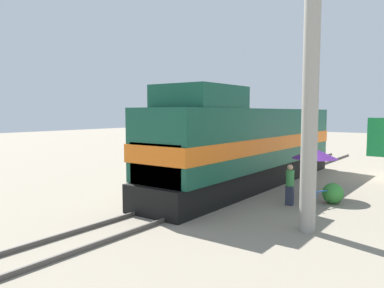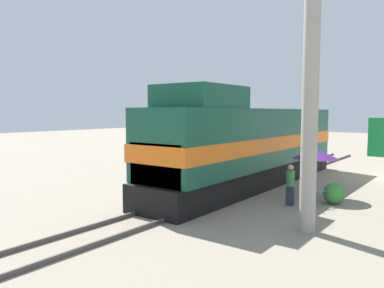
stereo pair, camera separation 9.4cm
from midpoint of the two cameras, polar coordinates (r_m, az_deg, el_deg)
name	(u,v)px [view 2 (the right image)]	position (r m, az deg, el deg)	size (l,w,h in m)	color
ground_plane	(222,195)	(17.61, 4.80, -7.70)	(120.00, 120.00, 0.00)	gray
rail_near	(210,191)	(17.98, 2.85, -7.18)	(0.08, 39.68, 0.15)	#4C4742
rail_far	(236,195)	(17.23, 6.84, -7.74)	(0.08, 39.68, 0.15)	#4C4742
locomotive	(250,145)	(19.55, 8.96, -0.13)	(2.96, 16.09, 4.93)	black
utility_pole	(311,65)	(12.43, 17.91, 11.40)	(1.80, 0.51, 10.50)	#9E998E
vendor_umbrella	(315,154)	(17.60, 18.45, -1.39)	(2.00, 2.00, 2.21)	#4C4C4C
shrub_cluster	(334,194)	(16.83, 20.92, -7.07)	(0.87, 0.87, 0.87)	#388C38
person_bystander	(290,183)	(15.92, 14.92, -5.82)	(0.34, 0.34, 1.69)	#2D3347
bicycle	(322,197)	(16.24, 19.33, -7.60)	(1.35, 1.93, 0.77)	black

